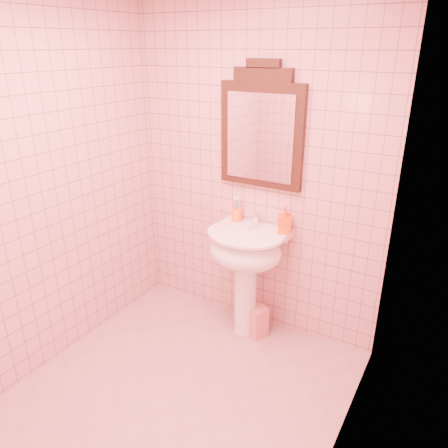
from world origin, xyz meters
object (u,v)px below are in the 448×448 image
Objects in this scene: pedestal_sink at (246,257)px; mirror at (261,130)px; towel at (254,319)px; soap_dispenser at (285,220)px; toothbrush_cup at (237,215)px.

pedestal_sink is 0.98× the size of mirror.
soap_dispenser is at bearing 36.57° from towel.
mirror is 4.37× the size of soap_dispenser.
mirror is at bearing 112.88° from towel.
soap_dispenser is (0.41, -0.03, 0.05)m from toothbrush_cup.
mirror is 3.58× the size of towel.
pedestal_sink reaches higher than towel.
pedestal_sink is 0.54m from towel.
towel is (0.08, 0.02, -0.54)m from pedestal_sink.
mirror reaches higher than soap_dispenser.
pedestal_sink is 0.94m from mirror.
mirror is 5.06× the size of toothbrush_cup.
mirror is (0.00, 0.20, 0.91)m from pedestal_sink.
toothbrush_cup is 0.71× the size of towel.
towel is at bearing -67.12° from mirror.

